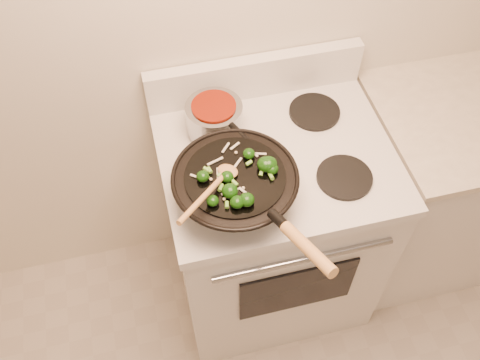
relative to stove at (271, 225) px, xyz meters
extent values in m
cube|color=silver|center=(0.00, 0.00, -0.03)|extent=(0.76, 0.64, 0.88)
cube|color=silver|center=(0.00, 0.00, 0.43)|extent=(0.78, 0.66, 0.04)
cube|color=silver|center=(0.00, 0.30, 0.53)|extent=(0.78, 0.05, 0.16)
cylinder|color=#94979C|center=(0.00, -0.33, 0.31)|extent=(0.60, 0.02, 0.02)
cube|color=black|center=(0.00, -0.33, 0.08)|extent=(0.42, 0.01, 0.28)
cylinder|color=black|center=(-0.18, -0.15, 0.46)|extent=(0.18, 0.18, 0.01)
cylinder|color=black|center=(0.18, -0.15, 0.46)|extent=(0.18, 0.18, 0.01)
cylinder|color=black|center=(-0.18, 0.15, 0.46)|extent=(0.18, 0.18, 0.01)
cylinder|color=black|center=(0.18, 0.15, 0.46)|extent=(0.18, 0.18, 0.01)
cube|color=white|center=(0.81, 0.03, -0.03)|extent=(0.78, 0.60, 0.88)
torus|color=black|center=(-0.18, -0.15, 0.57)|extent=(0.38, 0.38, 0.01)
cylinder|color=black|center=(-0.18, -0.15, 0.57)|extent=(0.30, 0.30, 0.01)
cylinder|color=black|center=(-0.11, -0.35, 0.62)|extent=(0.05, 0.07, 0.04)
cylinder|color=#BA8449|center=(-0.07, -0.48, 0.65)|extent=(0.10, 0.20, 0.08)
ellipsoid|color=#0F3508|center=(-0.21, -0.16, 0.59)|extent=(0.04, 0.04, 0.03)
cylinder|color=#4F842F|center=(-0.19, -0.16, 0.58)|extent=(0.02, 0.02, 0.02)
ellipsoid|color=#0F3508|center=(-0.08, -0.15, 0.60)|extent=(0.05, 0.05, 0.04)
ellipsoid|color=#0F3508|center=(-0.26, -0.23, 0.59)|extent=(0.04, 0.04, 0.03)
ellipsoid|color=#0F3508|center=(-0.21, -0.22, 0.60)|extent=(0.05, 0.05, 0.04)
cylinder|color=#4F842F|center=(-0.20, -0.22, 0.58)|extent=(0.02, 0.02, 0.02)
ellipsoid|color=#0F3508|center=(-0.20, -0.26, 0.59)|extent=(0.04, 0.04, 0.03)
ellipsoid|color=#0F3508|center=(-0.09, -0.15, 0.60)|extent=(0.05, 0.05, 0.04)
ellipsoid|color=#0F3508|center=(-0.27, -0.14, 0.59)|extent=(0.04, 0.04, 0.03)
cylinder|color=#4F842F|center=(-0.26, -0.14, 0.58)|extent=(0.02, 0.02, 0.02)
ellipsoid|color=#0F3508|center=(-0.07, -0.17, 0.59)|extent=(0.04, 0.04, 0.03)
ellipsoid|color=#0F3508|center=(-0.12, -0.09, 0.59)|extent=(0.04, 0.04, 0.03)
ellipsoid|color=#0F3508|center=(-0.17, -0.26, 0.60)|extent=(0.04, 0.04, 0.04)
cylinder|color=#4F842F|center=(-0.16, -0.26, 0.58)|extent=(0.02, 0.02, 0.02)
cube|color=beige|center=(-0.17, -0.22, 0.58)|extent=(0.03, 0.04, 0.00)
cube|color=beige|center=(-0.23, -0.09, 0.58)|extent=(0.05, 0.02, 0.00)
cube|color=beige|center=(-0.09, -0.09, 0.58)|extent=(0.04, 0.02, 0.00)
cube|color=beige|center=(-0.18, -0.04, 0.58)|extent=(0.03, 0.04, 0.00)
cube|color=beige|center=(-0.21, -0.21, 0.58)|extent=(0.05, 0.01, 0.00)
cube|color=beige|center=(-0.23, -0.14, 0.58)|extent=(0.02, 0.05, 0.00)
cube|color=beige|center=(-0.29, -0.14, 0.58)|extent=(0.04, 0.04, 0.00)
cube|color=beige|center=(-0.21, -0.13, 0.58)|extent=(0.04, 0.03, 0.00)
cube|color=beige|center=(-0.16, -0.11, 0.58)|extent=(0.04, 0.04, 0.00)
cube|color=beige|center=(-0.15, -0.04, 0.58)|extent=(0.04, 0.03, 0.00)
cube|color=beige|center=(-0.11, -0.09, 0.58)|extent=(0.02, 0.03, 0.00)
cube|color=beige|center=(-0.21, -0.12, 0.58)|extent=(0.04, 0.02, 0.00)
cylinder|color=#68AB37|center=(-0.13, -0.12, 0.59)|extent=(0.02, 0.03, 0.02)
cylinder|color=#68AB37|center=(-0.23, -0.25, 0.59)|extent=(0.02, 0.03, 0.02)
cylinder|color=#68AB37|center=(-0.26, -0.12, 0.59)|extent=(0.02, 0.03, 0.01)
cylinder|color=#68AB37|center=(-0.19, -0.18, 0.59)|extent=(0.02, 0.03, 0.01)
cylinder|color=#68AB37|center=(-0.10, -0.16, 0.59)|extent=(0.02, 0.03, 0.02)
cylinder|color=#68AB37|center=(-0.08, -0.18, 0.59)|extent=(0.02, 0.02, 0.01)
cylinder|color=#68AB37|center=(-0.22, -0.14, 0.59)|extent=(0.03, 0.02, 0.02)
cylinder|color=#68AB37|center=(-0.25, -0.12, 0.59)|extent=(0.02, 0.03, 0.02)
cylinder|color=#68AB37|center=(-0.23, -0.19, 0.59)|extent=(0.03, 0.02, 0.01)
sphere|color=beige|center=(-0.20, -0.20, 0.58)|extent=(0.01, 0.01, 0.01)
sphere|color=beige|center=(-0.23, -0.23, 0.58)|extent=(0.01, 0.01, 0.01)
sphere|color=beige|center=(-0.17, -0.21, 0.58)|extent=(0.01, 0.01, 0.01)
sphere|color=beige|center=(-0.16, -0.07, 0.58)|extent=(0.01, 0.01, 0.01)
sphere|color=beige|center=(-0.25, -0.15, 0.58)|extent=(0.01, 0.01, 0.01)
ellipsoid|color=#BA8449|center=(-0.20, -0.14, 0.59)|extent=(0.08, 0.08, 0.02)
cylinder|color=#BA8449|center=(-0.29, -0.24, 0.63)|extent=(0.18, 0.20, 0.09)
cylinder|color=#94979C|center=(-0.18, 0.15, 0.52)|extent=(0.19, 0.19, 0.11)
cylinder|color=#671204|center=(-0.18, 0.15, 0.57)|extent=(0.15, 0.15, 0.01)
cylinder|color=black|center=(-0.12, 0.01, 0.56)|extent=(0.07, 0.12, 0.02)
camera|label=1|loc=(-0.39, -1.08, 1.82)|focal=40.00mm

